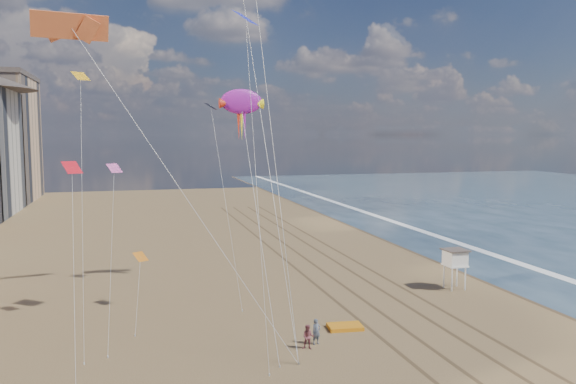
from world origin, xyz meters
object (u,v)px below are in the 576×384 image
object	(u,v)px
show_kite	(241,102)
kite_flyer_a	(316,332)
kite_flyer_b	(308,337)
lifeguard_stand	(455,258)
grounded_kite	(345,327)

from	to	relation	value
show_kite	kite_flyer_a	world-z (taller)	show_kite
kite_flyer_b	lifeguard_stand	bearing A→B (deg)	52.29
show_kite	grounded_kite	bearing A→B (deg)	-71.09
lifeguard_stand	grounded_kite	xyz separation A→B (m)	(-13.54, -7.27, -2.70)
grounded_kite	show_kite	size ratio (longest dim) A/B	0.10
lifeguard_stand	grounded_kite	world-z (taller)	lifeguard_stand
kite_flyer_b	show_kite	bearing A→B (deg)	115.11
lifeguard_stand	show_kite	size ratio (longest dim) A/B	0.15
grounded_kite	kite_flyer_a	bearing A→B (deg)	-135.56
lifeguard_stand	kite_flyer_b	bearing A→B (deg)	-149.26
show_kite	lifeguard_stand	bearing A→B (deg)	-20.47
grounded_kite	kite_flyer_a	world-z (taller)	kite_flyer_a
show_kite	kite_flyer_a	xyz separation A→B (m)	(1.86, -16.47, -16.19)
grounded_kite	show_kite	world-z (taller)	show_kite
lifeguard_stand	show_kite	distance (m)	24.23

